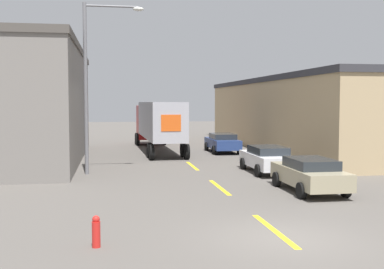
{
  "coord_description": "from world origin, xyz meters",
  "views": [
    {
      "loc": [
        -4.72,
        -12.54,
        3.79
      ],
      "look_at": [
        -0.72,
        11.23,
        2.16
      ],
      "focal_mm": 45.0,
      "sensor_mm": 36.0,
      "label": 1
    }
  ],
  "objects": [
    {
      "name": "road_centerline",
      "position": [
        0.0,
        8.13,
        0.0
      ],
      "size": [
        0.2,
        18.34,
        0.01
      ],
      "color": "yellow",
      "rests_on": "ground_plane"
    },
    {
      "name": "warehouse_right",
      "position": [
        12.72,
        24.95,
        2.85
      ],
      "size": [
        12.34,
        29.82,
        5.7
      ],
      "color": "tan",
      "rests_on": "ground_plane"
    },
    {
      "name": "parked_car_right_mid",
      "position": [
        3.52,
        12.06,
        0.77
      ],
      "size": [
        2.09,
        4.57,
        1.43
      ],
      "color": "silver",
      "rests_on": "ground_plane"
    },
    {
      "name": "warehouse_left",
      "position": [
        -10.69,
        19.98,
        3.67
      ],
      "size": [
        8.28,
        19.47,
        7.33
      ],
      "color": "slate",
      "rests_on": "ground_plane"
    },
    {
      "name": "parked_car_right_far",
      "position": [
        3.52,
        22.62,
        0.77
      ],
      "size": [
        2.09,
        4.57,
        1.43
      ],
      "color": "navy",
      "rests_on": "ground_plane"
    },
    {
      "name": "fire_hydrant",
      "position": [
        -5.14,
        0.02,
        0.42
      ],
      "size": [
        0.22,
        0.22,
        0.84
      ],
      "color": "red",
      "rests_on": "ground_plane"
    },
    {
      "name": "ground_plane",
      "position": [
        0.0,
        0.0,
        0.0
      ],
      "size": [
        160.0,
        160.0,
        0.0
      ],
      "primitive_type": "plane",
      "color": "#56514C"
    },
    {
      "name": "parked_car_right_near",
      "position": [
        3.52,
        6.48,
        0.77
      ],
      "size": [
        2.09,
        4.57,
        1.43
      ],
      "color": "tan",
      "rests_on": "ground_plane"
    },
    {
      "name": "street_lamp",
      "position": [
        -5.65,
        13.07,
        5.16
      ],
      "size": [
        3.13,
        0.32,
        8.89
      ],
      "color": "slate",
      "rests_on": "ground_plane"
    },
    {
      "name": "semi_truck",
      "position": [
        -1.16,
        24.8,
        2.3
      ],
      "size": [
        2.96,
        14.11,
        3.78
      ],
      "rotation": [
        0.0,
        0.0,
        0.03
      ],
      "color": "#B21919",
      "rests_on": "ground_plane"
    }
  ]
}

